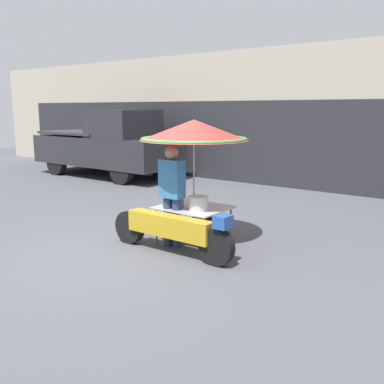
# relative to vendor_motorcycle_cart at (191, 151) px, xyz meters

# --- Properties ---
(ground_plane) EXTENTS (36.00, 36.00, 0.00)m
(ground_plane) POSITION_rel_vendor_motorcycle_cart_xyz_m (-0.59, -1.02, -1.53)
(ground_plane) COLOR #4C4F54
(shopfront_building) EXTENTS (28.00, 2.06, 3.84)m
(shopfront_building) POSITION_rel_vendor_motorcycle_cart_xyz_m (-0.59, 6.71, 0.38)
(shopfront_building) COLOR #B2A893
(shopfront_building) RESTS_ON ground
(vendor_motorcycle_cart) EXTENTS (2.25, 1.71, 2.01)m
(vendor_motorcycle_cart) POSITION_rel_vendor_motorcycle_cart_xyz_m (0.00, 0.00, 0.00)
(vendor_motorcycle_cart) COLOR black
(vendor_motorcycle_cart) RESTS_ON ground
(vendor_person) EXTENTS (0.38, 0.22, 1.62)m
(vendor_person) POSITION_rel_vendor_motorcycle_cart_xyz_m (-0.19, -0.25, -0.62)
(vendor_person) COLOR navy
(vendor_person) RESTS_ON ground
(pickup_truck) EXTENTS (5.14, 1.94, 2.13)m
(pickup_truck) POSITION_rel_vendor_motorcycle_cart_xyz_m (-6.40, 4.11, -0.51)
(pickup_truck) COLOR black
(pickup_truck) RESTS_ON ground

